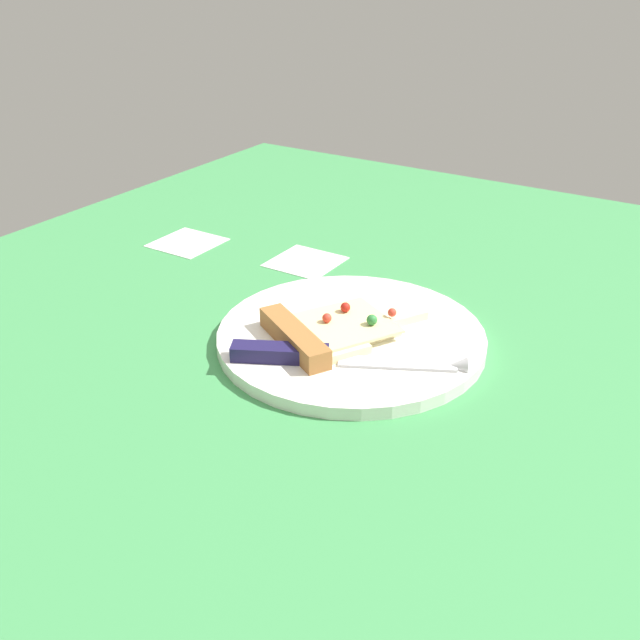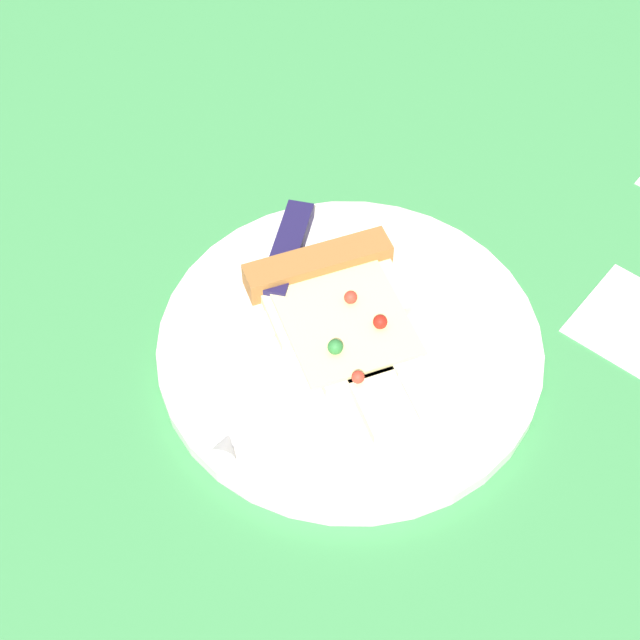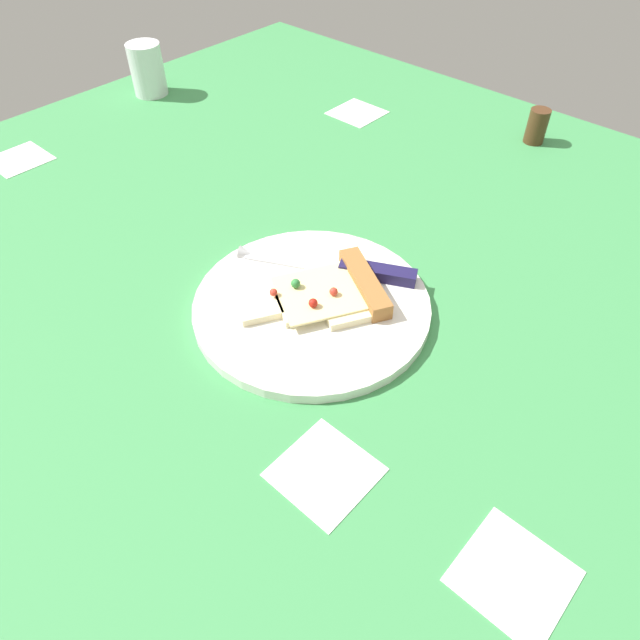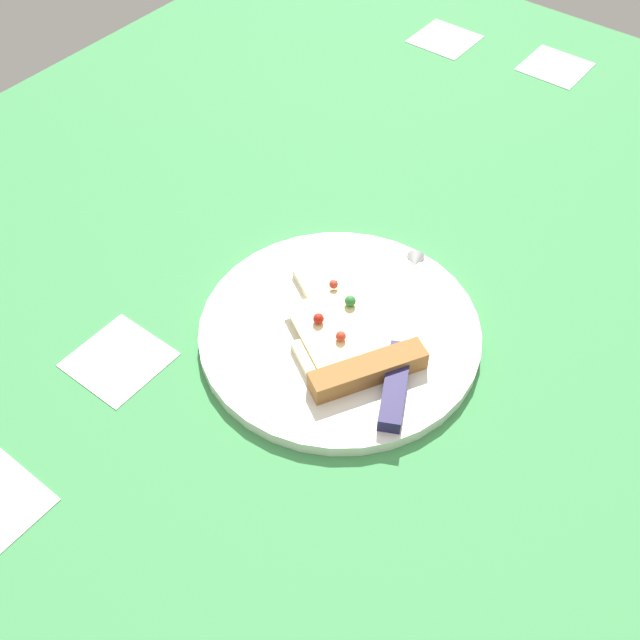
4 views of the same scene
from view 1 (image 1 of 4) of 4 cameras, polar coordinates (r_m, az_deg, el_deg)
name	(u,v)px [view 1 (image 1 of 4)]	position (r cm, az deg, el deg)	size (l,w,h in cm)	color
ground_plane	(409,389)	(74.46, 7.16, -5.53)	(138.89, 138.89, 3.00)	#3D8C4C
plate	(351,337)	(78.94, 2.49, -1.35)	(29.59, 29.59, 1.40)	white
pizza_slice	(331,330)	(77.08, 0.86, -0.83)	(18.98, 15.38, 2.48)	beige
knife	(324,357)	(72.66, 0.34, -2.94)	(12.85, 22.30, 2.45)	silver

